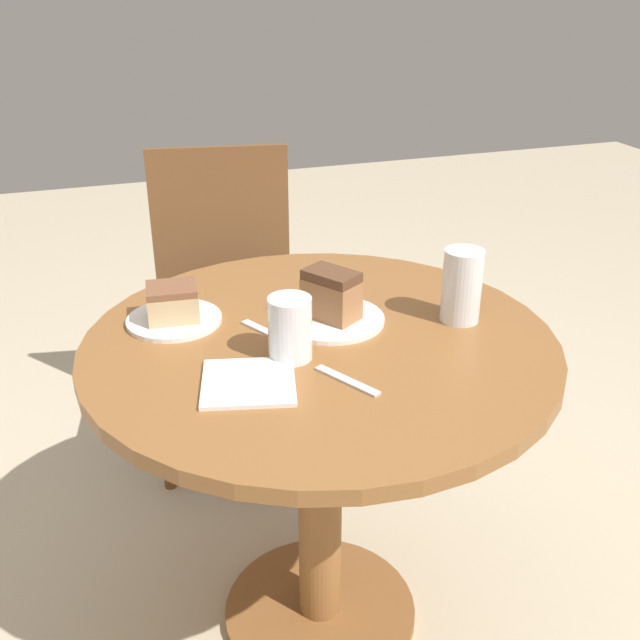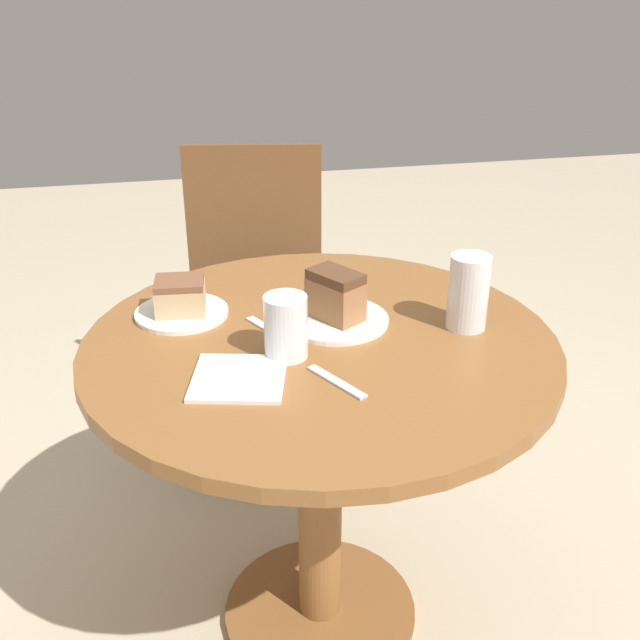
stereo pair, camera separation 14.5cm
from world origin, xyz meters
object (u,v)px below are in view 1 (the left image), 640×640
cake_slice_far (173,302)px  glass_water (290,332)px  chair (226,298)px  cake_slice_near (331,294)px  plate_near (331,319)px  plate_far (174,320)px  glass_lemonade (461,289)px

cake_slice_far → glass_water: (0.18, -0.22, 0.01)m
chair → cake_slice_near: chair is taller
plate_near → cake_slice_near: 0.06m
plate_near → chair: bearing=95.9°
plate_near → cake_slice_far: cake_slice_far is taller
plate_far → cake_slice_far: (0.00, -0.00, 0.04)m
cake_slice_near → glass_water: bearing=-135.5°
cake_slice_far → glass_water: glass_water is taller
glass_lemonade → chair: bearing=111.9°
chair → cake_slice_far: (-0.23, -0.64, 0.30)m
chair → cake_slice_far: chair is taller
plate_far → glass_lemonade: glass_lemonade is taller
plate_near → cake_slice_far: 0.32m
chair → cake_slice_near: 0.81m
plate_far → cake_slice_near: (0.31, -0.10, 0.06)m
chair → glass_lemonade: chair is taller
glass_lemonade → glass_water: 0.38m
chair → glass_lemonade: 0.94m
cake_slice_far → glass_water: 0.29m
cake_slice_near → cake_slice_far: 0.32m
plate_near → cake_slice_far: size_ratio=2.01×
glass_water → plate_far: bearing=129.9°
plate_near → glass_lemonade: bearing=-17.0°
chair → glass_water: chair is taller
cake_slice_near → glass_water: glass_water is taller
glass_water → chair: bearing=86.9°
cake_slice_far → glass_water: bearing=-50.1°
cake_slice_near → chair: bearing=95.9°
chair → plate_near: size_ratio=4.19×
cake_slice_near → cake_slice_far: cake_slice_near is taller
cake_slice_far → glass_lemonade: size_ratio=0.72×
cake_slice_near → glass_water: (-0.12, -0.12, -0.01)m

